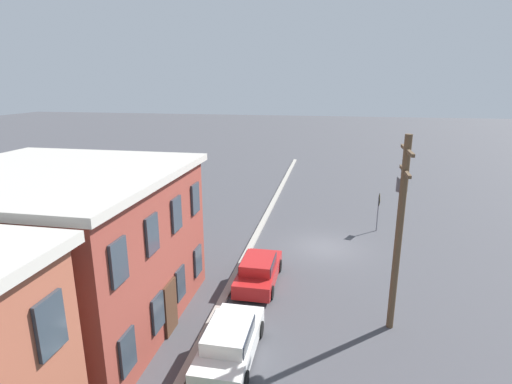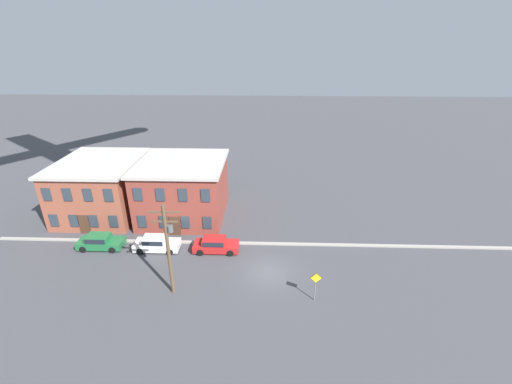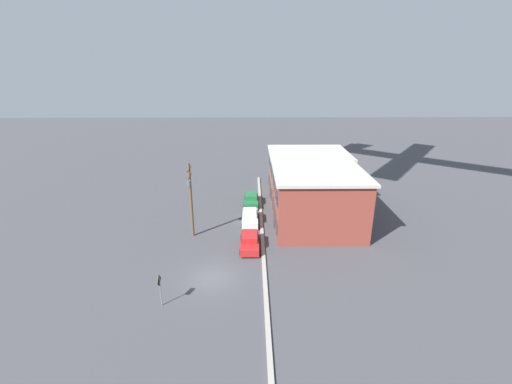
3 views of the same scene
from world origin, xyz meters
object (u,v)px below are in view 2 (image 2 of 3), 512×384
at_px(car_white, 156,243).
at_px(car_red, 215,244).
at_px(caution_sign, 316,282).
at_px(utility_pole, 168,246).
at_px(car_green, 100,241).

distance_m(car_white, car_red, 5.85).
bearing_deg(caution_sign, car_white, 155.73).
height_order(caution_sign, utility_pole, utility_pole).
height_order(car_red, caution_sign, caution_sign).
relative_size(caution_sign, utility_pole, 0.33).
distance_m(car_white, caution_sign, 16.17).
xyz_separation_m(car_white, caution_sign, (14.71, -6.63, 1.05)).
bearing_deg(utility_pole, car_green, 145.18).
height_order(car_green, utility_pole, utility_pole).
distance_m(caution_sign, utility_pole, 11.80).
relative_size(car_red, caution_sign, 1.64).
bearing_deg(car_red, car_green, 179.34).
bearing_deg(caution_sign, car_red, 143.17).
bearing_deg(car_white, utility_pole, -61.82).
xyz_separation_m(car_green, utility_pole, (8.93, -6.21, 3.80)).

